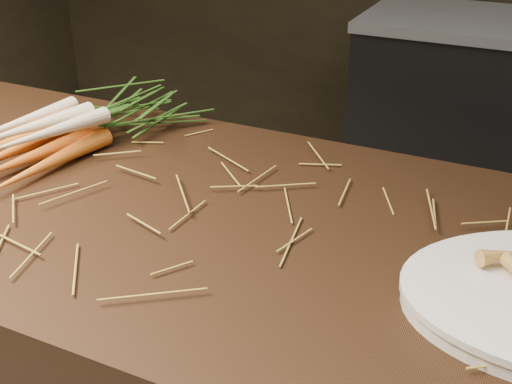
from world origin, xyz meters
TOP-DOWN VIEW (x-y plane):
  - straw_bedding at (0.00, 0.30)m, footprint 1.40×0.60m
  - root_veg_bunch at (-0.67, 0.46)m, footprint 0.25×0.55m

SIDE VIEW (x-z plane):
  - straw_bedding at x=0.00m, z-range 0.90..0.92m
  - root_veg_bunch at x=-0.67m, z-range 0.90..1.00m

